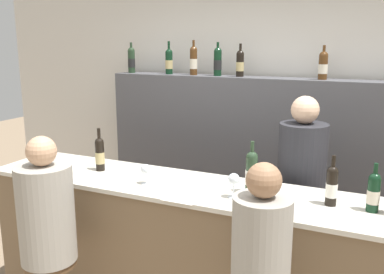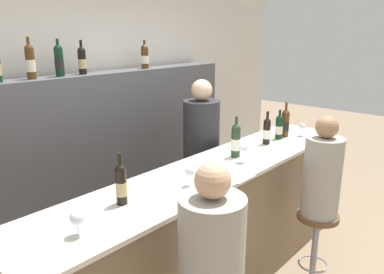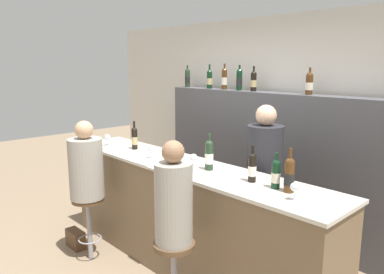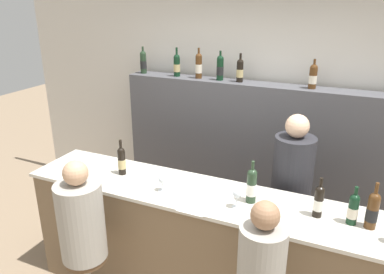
{
  "view_description": "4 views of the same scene",
  "coord_description": "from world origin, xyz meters",
  "px_view_note": "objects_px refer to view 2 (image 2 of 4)",
  "views": [
    {
      "loc": [
        1.05,
        -2.18,
        2.02
      ],
      "look_at": [
        -0.13,
        0.38,
        1.39
      ],
      "focal_mm": 40.0,
      "sensor_mm": 36.0,
      "label": 1
    },
    {
      "loc": [
        -2.11,
        -1.36,
        2.08
      ],
      "look_at": [
        -0.19,
        0.35,
        1.35
      ],
      "focal_mm": 35.0,
      "sensor_mm": 36.0,
      "label": 2
    },
    {
      "loc": [
        2.59,
        -2.05,
        2.02
      ],
      "look_at": [
        0.16,
        0.25,
        1.37
      ],
      "focal_mm": 35.0,
      "sensor_mm": 36.0,
      "label": 3
    },
    {
      "loc": [
        0.93,
        -2.15,
        2.55
      ],
      "look_at": [
        -0.2,
        0.35,
        1.52
      ],
      "focal_mm": 35.0,
      "sensor_mm": 36.0,
      "label": 4
    }
  ],
  "objects_px": {
    "wine_glass_1": "(190,172)",
    "guest_seated_left": "(212,248)",
    "wine_bottle_backbar_2": "(30,62)",
    "wine_bottle_backbar_3": "(59,60)",
    "bar_stool_right": "(316,232)",
    "wine_bottle_backbar_5": "(145,56)",
    "wine_glass_3": "(303,127)",
    "wine_bottle_counter_0": "(121,184)",
    "wine_bottle_counter_4": "(285,123)",
    "wine_bottle_counter_2": "(267,131)",
    "wine_bottle_counter_3": "(279,127)",
    "wine_bottle_counter_1": "(236,140)",
    "wine_glass_2": "(243,148)",
    "wine_glass_0": "(77,218)",
    "bartender": "(201,170)",
    "guest_seated_right": "(322,173)",
    "wine_bottle_backbar_4": "(82,60)"
  },
  "relations": [
    {
      "from": "wine_glass_0",
      "to": "bar_stool_right",
      "type": "xyz_separation_m",
      "value": [
        1.79,
        -0.51,
        -0.66
      ]
    },
    {
      "from": "wine_glass_2",
      "to": "guest_seated_left",
      "type": "relative_size",
      "value": 0.2
    },
    {
      "from": "wine_glass_3",
      "to": "wine_bottle_counter_4",
      "type": "bearing_deg",
      "value": 134.84
    },
    {
      "from": "wine_bottle_backbar_3",
      "to": "bartender",
      "type": "bearing_deg",
      "value": -38.47
    },
    {
      "from": "wine_bottle_counter_3",
      "to": "wine_glass_3",
      "type": "distance_m",
      "value": 0.27
    },
    {
      "from": "wine_bottle_counter_2",
      "to": "wine_glass_3",
      "type": "distance_m",
      "value": 0.49
    },
    {
      "from": "wine_bottle_counter_2",
      "to": "wine_bottle_counter_3",
      "type": "relative_size",
      "value": 1.07
    },
    {
      "from": "bartender",
      "to": "wine_bottle_counter_3",
      "type": "bearing_deg",
      "value": -47.71
    },
    {
      "from": "wine_bottle_counter_0",
      "to": "wine_bottle_counter_4",
      "type": "relative_size",
      "value": 0.95
    },
    {
      "from": "wine_glass_2",
      "to": "bartender",
      "type": "relative_size",
      "value": 0.1
    },
    {
      "from": "wine_glass_0",
      "to": "wine_bottle_counter_2",
      "type": "bearing_deg",
      "value": 3.52
    },
    {
      "from": "wine_bottle_backbar_5",
      "to": "wine_bottle_counter_2",
      "type": "bearing_deg",
      "value": -78.12
    },
    {
      "from": "wine_bottle_backbar_2",
      "to": "wine_bottle_backbar_5",
      "type": "distance_m",
      "value": 1.22
    },
    {
      "from": "wine_bottle_backbar_4",
      "to": "wine_glass_0",
      "type": "distance_m",
      "value": 1.88
    },
    {
      "from": "wine_bottle_counter_0",
      "to": "bartender",
      "type": "height_order",
      "value": "bartender"
    },
    {
      "from": "wine_bottle_counter_0",
      "to": "guest_seated_right",
      "type": "distance_m",
      "value": 1.57
    },
    {
      "from": "wine_bottle_backbar_5",
      "to": "wine_glass_3",
      "type": "height_order",
      "value": "wine_bottle_backbar_5"
    },
    {
      "from": "wine_bottle_backbar_3",
      "to": "guest_seated_right",
      "type": "height_order",
      "value": "wine_bottle_backbar_3"
    },
    {
      "from": "wine_bottle_counter_0",
      "to": "wine_bottle_counter_4",
      "type": "bearing_deg",
      "value": 0.0
    },
    {
      "from": "wine_bottle_counter_0",
      "to": "guest_seated_left",
      "type": "bearing_deg",
      "value": -84.5
    },
    {
      "from": "wine_glass_1",
      "to": "guest_seated_left",
      "type": "bearing_deg",
      "value": -128.54
    },
    {
      "from": "wine_bottle_counter_3",
      "to": "wine_bottle_counter_1",
      "type": "bearing_deg",
      "value": 180.0
    },
    {
      "from": "wine_glass_1",
      "to": "guest_seated_left",
      "type": "height_order",
      "value": "guest_seated_left"
    },
    {
      "from": "wine_bottle_backbar_3",
      "to": "guest_seated_right",
      "type": "distance_m",
      "value": 2.35
    },
    {
      "from": "wine_bottle_counter_0",
      "to": "wine_glass_2",
      "type": "xyz_separation_m",
      "value": [
        1.09,
        -0.13,
        -0.02
      ]
    },
    {
      "from": "wine_bottle_counter_1",
      "to": "wine_glass_0",
      "type": "xyz_separation_m",
      "value": [
        -1.54,
        -0.13,
        -0.04
      ]
    },
    {
      "from": "wine_bottle_counter_1",
      "to": "wine_bottle_counter_2",
      "type": "relative_size",
      "value": 1.12
    },
    {
      "from": "wine_bottle_backbar_5",
      "to": "bar_stool_right",
      "type": "relative_size",
      "value": 0.43
    },
    {
      "from": "wine_bottle_counter_1",
      "to": "wine_bottle_counter_2",
      "type": "bearing_deg",
      "value": 0.0
    },
    {
      "from": "wine_bottle_backbar_2",
      "to": "wine_bottle_backbar_3",
      "type": "distance_m",
      "value": 0.25
    },
    {
      "from": "wine_bottle_counter_4",
      "to": "wine_glass_2",
      "type": "bearing_deg",
      "value": -172.13
    },
    {
      "from": "wine_bottle_counter_2",
      "to": "bar_stool_right",
      "type": "relative_size",
      "value": 0.45
    },
    {
      "from": "wine_bottle_backbar_2",
      "to": "wine_bottle_counter_4",
      "type": "bearing_deg",
      "value": -35.69
    },
    {
      "from": "wine_bottle_backbar_2",
      "to": "bartender",
      "type": "xyz_separation_m",
      "value": [
        1.22,
        -0.77,
        -1.08
      ]
    },
    {
      "from": "bartender",
      "to": "wine_bottle_backbar_3",
      "type": "bearing_deg",
      "value": 141.53
    },
    {
      "from": "wine_glass_3",
      "to": "bartender",
      "type": "height_order",
      "value": "bartender"
    },
    {
      "from": "wine_bottle_backbar_5",
      "to": "wine_glass_2",
      "type": "height_order",
      "value": "wine_bottle_backbar_5"
    },
    {
      "from": "wine_bottle_counter_0",
      "to": "wine_glass_0",
      "type": "relative_size",
      "value": 2.34
    },
    {
      "from": "wine_bottle_counter_0",
      "to": "bar_stool_right",
      "type": "bearing_deg",
      "value": -24.27
    },
    {
      "from": "wine_bottle_counter_4",
      "to": "guest_seated_left",
      "type": "relative_size",
      "value": 0.42
    },
    {
      "from": "wine_bottle_counter_0",
      "to": "wine_glass_3",
      "type": "relative_size",
      "value": 2.44
    },
    {
      "from": "wine_glass_2",
      "to": "wine_glass_3",
      "type": "xyz_separation_m",
      "value": [
        1.03,
        0.0,
        -0.02
      ]
    },
    {
      "from": "wine_glass_1",
      "to": "bartender",
      "type": "xyz_separation_m",
      "value": [
        0.91,
        0.67,
        -0.41
      ]
    },
    {
      "from": "guest_seated_left",
      "to": "bartender",
      "type": "height_order",
      "value": "bartender"
    },
    {
      "from": "guest_seated_right",
      "to": "wine_bottle_counter_2",
      "type": "bearing_deg",
      "value": 69.68
    },
    {
      "from": "wine_bottle_counter_0",
      "to": "wine_bottle_backbar_4",
      "type": "height_order",
      "value": "wine_bottle_backbar_4"
    },
    {
      "from": "wine_bottle_counter_1",
      "to": "guest_seated_right",
      "type": "bearing_deg",
      "value": -68.65
    },
    {
      "from": "wine_glass_2",
      "to": "wine_glass_3",
      "type": "bearing_deg",
      "value": 0.0
    },
    {
      "from": "wine_bottle_backbar_2",
      "to": "bar_stool_right",
      "type": "xyz_separation_m",
      "value": [
        1.26,
        -1.96,
        -1.32
      ]
    },
    {
      "from": "wine_bottle_counter_1",
      "to": "wine_glass_0",
      "type": "distance_m",
      "value": 1.55
    }
  ]
}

